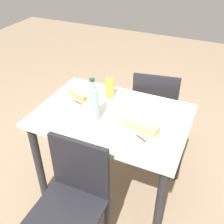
% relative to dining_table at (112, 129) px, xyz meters
% --- Properties ---
extents(ground_plane, '(8.00, 8.00, 0.00)m').
position_rel_dining_table_xyz_m(ground_plane, '(0.00, 0.00, -0.63)').
color(ground_plane, '#8C755B').
extents(dining_table, '(1.08, 0.75, 0.76)m').
position_rel_dining_table_xyz_m(dining_table, '(0.00, 0.00, 0.00)').
color(dining_table, silver).
rests_on(dining_table, ground).
extents(chair_far, '(0.41, 0.41, 0.88)m').
position_rel_dining_table_xyz_m(chair_far, '(0.00, 0.57, -0.12)').
color(chair_far, black).
rests_on(chair_far, ground).
extents(chair_near, '(0.46, 0.46, 0.88)m').
position_rel_dining_table_xyz_m(chair_near, '(-0.16, -0.57, -0.12)').
color(chair_near, black).
rests_on(chair_near, ground).
extents(plate_near, '(0.26, 0.26, 0.01)m').
position_rel_dining_table_xyz_m(plate_near, '(-0.25, 0.10, 0.14)').
color(plate_near, silver).
rests_on(plate_near, dining_table).
extents(baguette_sandwich_near, '(0.25, 0.12, 0.07)m').
position_rel_dining_table_xyz_m(baguette_sandwich_near, '(-0.25, 0.10, 0.18)').
color(baguette_sandwich_near, '#DBB77A').
rests_on(baguette_sandwich_near, plate_near).
extents(knife_near, '(0.16, 0.10, 0.01)m').
position_rel_dining_table_xyz_m(knife_near, '(-0.25, 0.17, 0.15)').
color(knife_near, silver).
rests_on(knife_near, plate_near).
extents(plate_far, '(0.26, 0.26, 0.01)m').
position_rel_dining_table_xyz_m(plate_far, '(0.31, -0.08, 0.14)').
color(plate_far, white).
rests_on(plate_far, dining_table).
extents(baguette_sandwich_far, '(0.20, 0.13, 0.07)m').
position_rel_dining_table_xyz_m(baguette_sandwich_far, '(0.31, -0.08, 0.18)').
color(baguette_sandwich_far, '#DBB77A').
rests_on(baguette_sandwich_far, plate_far).
extents(knife_far, '(0.18, 0.06, 0.01)m').
position_rel_dining_table_xyz_m(knife_far, '(0.32, -0.02, 0.15)').
color(knife_far, silver).
rests_on(knife_far, plate_far).
extents(water_bottle, '(0.08, 0.08, 0.32)m').
position_rel_dining_table_xyz_m(water_bottle, '(0.09, 0.11, 0.26)').
color(water_bottle, '#99C6B7').
rests_on(water_bottle, dining_table).
extents(beer_glass, '(0.07, 0.07, 0.15)m').
position_rel_dining_table_xyz_m(beer_glass, '(0.12, -0.22, 0.20)').
color(beer_glass, gold).
rests_on(beer_glass, dining_table).
extents(olive_bowl, '(0.09, 0.09, 0.03)m').
position_rel_dining_table_xyz_m(olive_bowl, '(0.20, 0.29, 0.14)').
color(olive_bowl, silver).
rests_on(olive_bowl, dining_table).
extents(paper_napkin, '(0.16, 0.16, 0.00)m').
position_rel_dining_table_xyz_m(paper_napkin, '(-0.29, -0.23, 0.13)').
color(paper_napkin, white).
rests_on(paper_napkin, dining_table).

